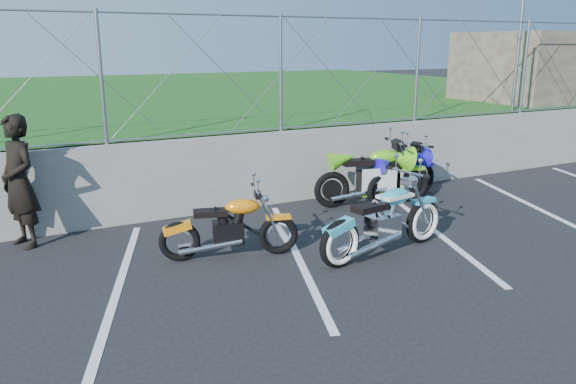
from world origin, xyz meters
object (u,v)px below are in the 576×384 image
cruiser_turquoise (385,223)px  person_standing (19,182)px  sportbike_green (375,178)px  sportbike_blue (403,176)px  naked_orange (231,229)px

cruiser_turquoise → person_standing: person_standing is taller
cruiser_turquoise → sportbike_green: 2.46m
sportbike_blue → person_standing: (-6.37, 0.46, 0.51)m
sportbike_green → person_standing: bearing=-172.7°
cruiser_turquoise → naked_orange: size_ratio=1.22×
naked_orange → person_standing: size_ratio=0.97×
cruiser_turquoise → sportbike_green: (1.31, 2.09, 0.04)m
person_standing → sportbike_blue: bearing=61.6°
sportbike_blue → person_standing: size_ratio=1.01×
sportbike_blue → person_standing: bearing=161.1°
naked_orange → sportbike_green: bearing=36.9°
sportbike_green → sportbike_blue: 0.69m
sportbike_green → sportbike_blue: bearing=16.3°
cruiser_turquoise → sportbike_green: bearing=48.5°
sportbike_green → person_standing: (-5.68, 0.51, 0.45)m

